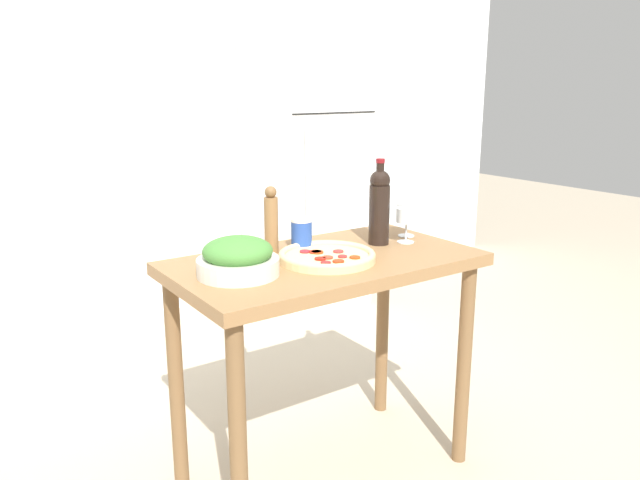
# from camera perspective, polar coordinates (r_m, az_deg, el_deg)

# --- Properties ---
(ground_plane) EXTENTS (14.00, 14.00, 0.00)m
(ground_plane) POSITION_cam_1_polar(r_m,az_deg,el_deg) (2.65, 0.40, -20.30)
(ground_plane) COLOR #BCAD93
(wall_back) EXTENTS (6.40, 0.09, 2.60)m
(wall_back) POSITION_cam_1_polar(r_m,az_deg,el_deg) (4.11, -17.08, 10.81)
(wall_back) COLOR silver
(wall_back) RESTS_ON ground_plane
(refrigerator) EXTENTS (0.64, 0.71, 1.84)m
(refrigerator) POSITION_cam_1_polar(r_m,az_deg,el_deg) (4.24, -1.36, 6.26)
(refrigerator) COLOR white
(refrigerator) RESTS_ON ground_plane
(prep_counter) EXTENTS (1.12, 0.62, 0.88)m
(prep_counter) POSITION_cam_1_polar(r_m,az_deg,el_deg) (2.31, 0.44, -4.79)
(prep_counter) COLOR olive
(prep_counter) RESTS_ON ground_plane
(wine_bottle) EXTENTS (0.08, 0.08, 0.34)m
(wine_bottle) POSITION_cam_1_polar(r_m,az_deg,el_deg) (2.45, 5.45, 3.21)
(wine_bottle) COLOR black
(wine_bottle) RESTS_ON prep_counter
(wine_glass_near) EXTENTS (0.08, 0.08, 0.14)m
(wine_glass_near) POSITION_cam_1_polar(r_m,az_deg,el_deg) (2.49, 7.88, 2.10)
(wine_glass_near) COLOR silver
(wine_glass_near) RESTS_ON prep_counter
(wine_glass_far) EXTENTS (0.08, 0.08, 0.14)m
(wine_glass_far) POSITION_cam_1_polar(r_m,az_deg,el_deg) (2.59, 7.95, 2.58)
(wine_glass_far) COLOR silver
(wine_glass_far) RESTS_ON prep_counter
(pepper_mill) EXTENTS (0.05, 0.05, 0.25)m
(pepper_mill) POSITION_cam_1_polar(r_m,az_deg,el_deg) (2.32, -4.49, 1.75)
(pepper_mill) COLOR olive
(pepper_mill) RESTS_ON prep_counter
(salad_bowl) EXTENTS (0.27, 0.27, 0.13)m
(salad_bowl) POSITION_cam_1_polar(r_m,az_deg,el_deg) (2.07, -7.52, -1.67)
(salad_bowl) COLOR silver
(salad_bowl) RESTS_ON prep_counter
(homemade_pizza) EXTENTS (0.35, 0.35, 0.04)m
(homemade_pizza) POSITION_cam_1_polar(r_m,az_deg,el_deg) (2.23, 0.65, -1.48)
(homemade_pizza) COLOR #DBC189
(homemade_pizza) RESTS_ON prep_counter
(salt_canister) EXTENTS (0.08, 0.08, 0.12)m
(salt_canister) POSITION_cam_1_polar(r_m,az_deg,el_deg) (2.36, -1.70, 0.54)
(salt_canister) COLOR #284CA3
(salt_canister) RESTS_ON prep_counter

